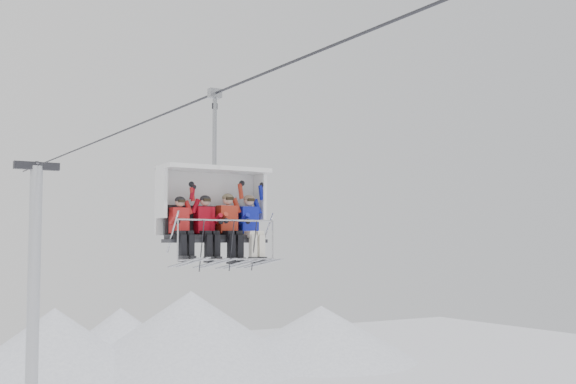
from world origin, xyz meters
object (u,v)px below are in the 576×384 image
skier_center_right (229,224)px  skier_center_left (206,225)px  skier_far_right (250,225)px  chairlift_carrier (212,204)px  lift_tower_right (33,333)px  skier_far_left (181,226)px

skier_center_right → skier_center_left: bearing=-179.3°
skier_center_right → skier_far_right: bearing=-0.2°
chairlift_carrier → skier_center_right: 0.64m
lift_tower_right → skier_center_left: 19.40m
lift_tower_right → skier_center_right: 19.40m
skier_center_left → skier_center_right: bearing=0.7°
lift_tower_right → skier_far_left: bearing=-92.7°
lift_tower_right → chairlift_carrier: size_ratio=3.38×
lift_tower_right → skier_center_right: (0.30, -18.88, 4.46)m
lift_tower_right → chairlift_carrier: 19.22m
skier_far_left → skier_center_right: 1.19m
lift_tower_right → chairlift_carrier: (0.00, -18.58, 4.93)m
skier_far_left → lift_tower_right: bearing=87.3°
chairlift_carrier → skier_far_right: size_ratio=2.33×
skier_far_left → chairlift_carrier: bearing=19.6°
skier_far_right → chairlift_carrier: bearing=160.5°
skier_center_left → skier_far_right: (1.13, 0.01, 0.02)m
lift_tower_right → skier_far_right: bearing=-87.4°
chairlift_carrier → skier_far_right: 1.03m
skier_center_left → chairlift_carrier: bearing=48.9°
chairlift_carrier → skier_center_left: bearing=-131.1°
lift_tower_right → skier_center_right: size_ratio=7.80×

